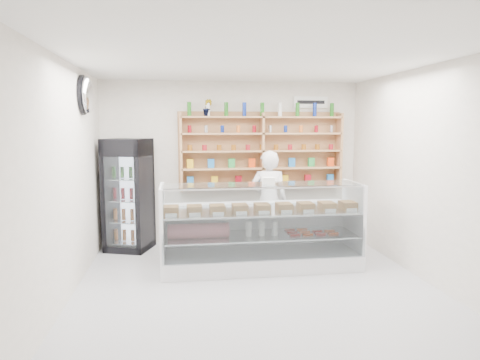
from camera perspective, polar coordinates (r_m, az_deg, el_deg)
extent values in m
plane|color=#9B9A9F|center=(5.45, 2.45, -14.62)|extent=(5.00, 5.00, 0.00)
plane|color=white|center=(5.12, 2.63, 15.88)|extent=(5.00, 5.00, 0.00)
plane|color=beige|center=(7.56, -1.01, 2.43)|extent=(4.50, 0.00, 4.50)
plane|color=beige|center=(2.72, 12.49, -6.22)|extent=(4.50, 0.00, 4.50)
plane|color=beige|center=(5.18, -22.73, -0.30)|extent=(0.00, 5.00, 5.00)
plane|color=beige|center=(5.95, 24.35, 0.51)|extent=(0.00, 5.00, 5.00)
cube|color=white|center=(6.25, 2.78, -10.60)|extent=(2.81, 0.80, 0.23)
cube|color=white|center=(6.49, 2.18, -6.15)|extent=(2.81, 0.05, 0.59)
cube|color=silver|center=(6.15, 2.80, -7.39)|extent=(2.70, 0.70, 0.02)
cube|color=silver|center=(6.07, 2.82, -4.22)|extent=(2.76, 0.73, 0.02)
cube|color=silver|center=(5.73, 3.56, -5.94)|extent=(2.76, 0.11, 0.98)
cube|color=silver|center=(5.96, 2.93, -0.60)|extent=(2.76, 0.56, 0.01)
imported|color=silver|center=(6.97, 3.84, -2.79)|extent=(0.67, 0.52, 1.64)
cube|color=black|center=(7.23, -14.64, -1.90)|extent=(0.83, 0.82, 1.83)
cube|color=#2C053A|center=(6.86, -14.30, 4.16)|extent=(0.62, 0.24, 0.26)
cube|color=silver|center=(6.94, -14.06, -2.95)|extent=(0.53, 0.19, 1.44)
cube|color=tan|center=(7.33, -7.87, 3.70)|extent=(0.04, 0.28, 1.33)
cube|color=tan|center=(7.47, 2.95, 3.83)|extent=(0.04, 0.28, 1.33)
cube|color=tan|center=(7.86, 13.04, 3.82)|extent=(0.04, 0.28, 1.33)
cube|color=tan|center=(7.53, 2.93, -0.66)|extent=(2.80, 0.28, 0.03)
cube|color=tan|center=(7.49, 2.94, 1.61)|extent=(2.80, 0.28, 0.03)
cube|color=tan|center=(7.47, 2.96, 3.90)|extent=(2.80, 0.28, 0.03)
cube|color=tan|center=(7.46, 2.97, 6.20)|extent=(2.80, 0.28, 0.03)
cube|color=tan|center=(7.46, 2.98, 8.36)|extent=(2.80, 0.28, 0.03)
imported|color=#1E6626|center=(7.34, -4.37, 9.59)|extent=(0.18, 0.16, 0.28)
ellipsoid|color=silver|center=(6.31, -19.74, 10.63)|extent=(0.15, 0.50, 0.50)
cube|color=white|center=(7.82, 9.40, 10.20)|extent=(0.62, 0.03, 0.20)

